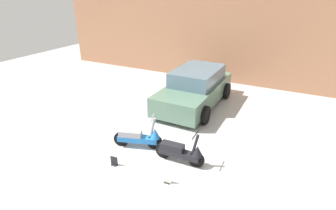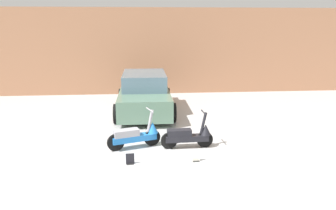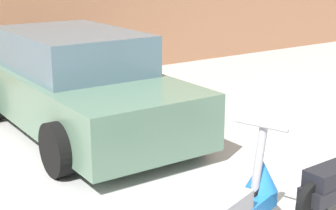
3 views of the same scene
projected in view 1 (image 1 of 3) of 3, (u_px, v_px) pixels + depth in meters
The scene contains 7 objects.
ground_plane at pixel (146, 176), 6.53m from camera, with size 28.00×28.00×0.00m, color #B2B2B2.
wall_back at pixel (234, 43), 12.28m from camera, with size 19.60×0.12×3.92m, color #9E6B4C.
scooter_front_left at pixel (140, 137), 7.58m from camera, with size 1.40×0.70×1.01m.
scooter_front_right at pixel (182, 151), 6.92m from camera, with size 1.39×0.50×0.97m.
car_rear_left at pixel (195, 88), 10.31m from camera, with size 2.09×4.25×1.44m.
placard_near_left_scooter at pixel (114, 161), 6.90m from camera, with size 0.20×0.13×0.26m.
placard_near_right_scooter at pixel (167, 179), 6.28m from camera, with size 0.20×0.13×0.26m.
Camera 1 is at (2.85, -4.43, 4.29)m, focal length 28.00 mm.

